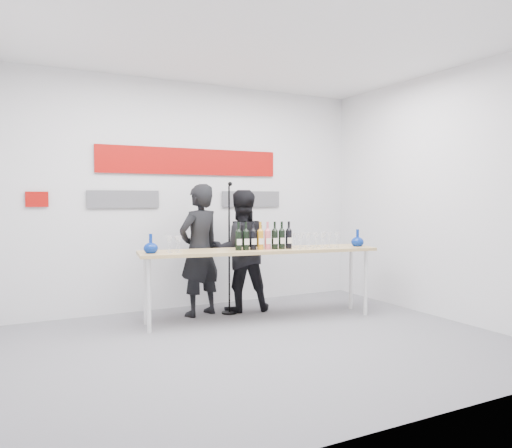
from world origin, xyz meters
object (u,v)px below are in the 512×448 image
presenter_right (241,251)px  presenter_left (199,250)px  tasting_table (260,254)px  mic_stand (229,274)px

presenter_right → presenter_left: bearing=12.9°
tasting_table → presenter_right: bearing=98.4°
presenter_left → mic_stand: mic_stand is taller
tasting_table → mic_stand: size_ratio=1.74×
tasting_table → mic_stand: 0.57m
presenter_left → presenter_right: bearing=160.3°
presenter_left → mic_stand: (0.37, -0.09, -0.31)m
tasting_table → presenter_left: bearing=145.0°
presenter_left → mic_stand: bearing=146.3°
mic_stand → presenter_right: bearing=40.3°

